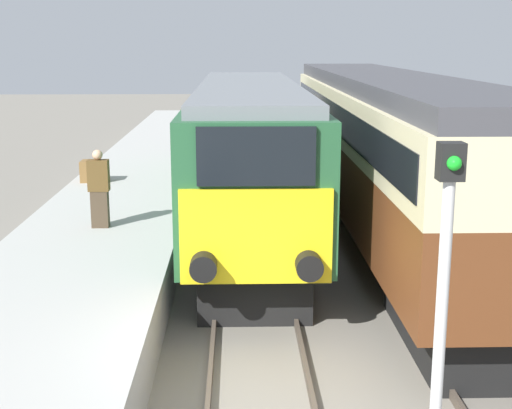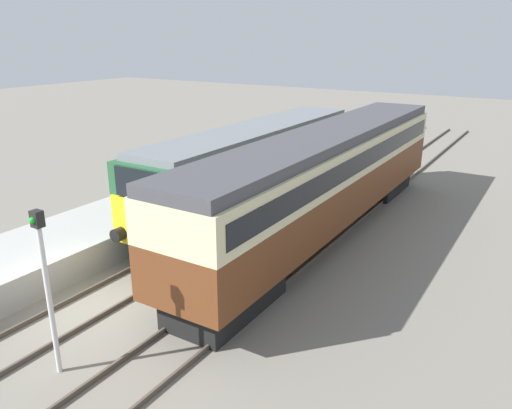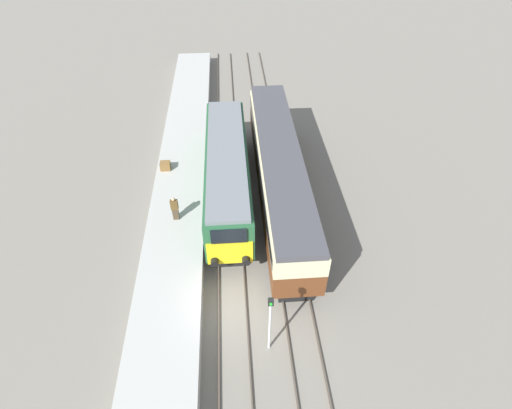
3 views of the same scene
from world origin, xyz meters
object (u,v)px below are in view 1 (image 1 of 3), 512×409
(luggage_crate, at_px, (94,171))
(signal_post, at_px, (442,305))
(person_on_platform, at_px, (99,189))
(passenger_carriage, at_px, (386,141))
(locomotive, at_px, (249,152))

(luggage_crate, bearing_deg, signal_post, -65.85)
(person_on_platform, height_order, luggage_crate, person_on_platform)
(person_on_platform, xyz_separation_m, luggage_crate, (-1.14, 5.17, -0.53))
(person_on_platform, height_order, signal_post, signal_post)
(passenger_carriage, relative_size, person_on_platform, 10.58)
(locomotive, relative_size, person_on_platform, 8.30)
(passenger_carriage, relative_size, signal_post, 4.49)
(locomotive, xyz_separation_m, signal_post, (1.70, -11.36, 0.19))
(locomotive, height_order, passenger_carriage, passenger_carriage)
(passenger_carriage, height_order, luggage_crate, passenger_carriage)
(person_on_platform, xyz_separation_m, signal_post, (4.94, -8.41, 0.54))
(locomotive, height_order, signal_post, signal_post)
(person_on_platform, distance_m, luggage_crate, 5.33)
(signal_post, bearing_deg, passenger_carriage, 81.20)
(luggage_crate, bearing_deg, locomotive, -26.88)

